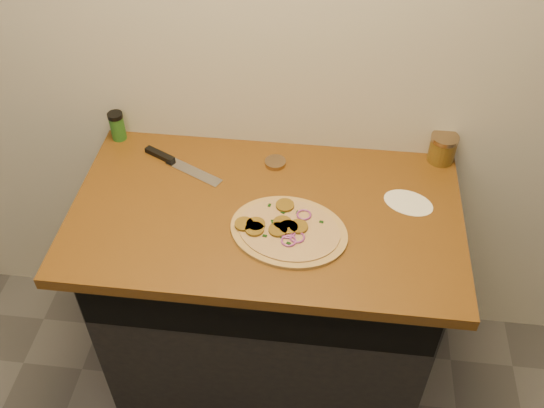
# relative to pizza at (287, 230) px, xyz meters

# --- Properties ---
(cabinet) EXTENTS (1.10, 0.60, 0.86)m
(cabinet) POSITION_rel_pizza_xyz_m (-0.07, 0.12, -0.48)
(cabinet) COLOR black
(cabinet) RESTS_ON ground
(countertop) EXTENTS (1.20, 0.70, 0.04)m
(countertop) POSITION_rel_pizza_xyz_m (-0.07, 0.09, -0.03)
(countertop) COLOR brown
(countertop) RESTS_ON cabinet
(pizza) EXTENTS (0.41, 0.41, 0.02)m
(pizza) POSITION_rel_pizza_xyz_m (0.00, 0.00, 0.00)
(pizza) COLOR tan
(pizza) RESTS_ON countertop
(chefs_knife) EXTENTS (0.29, 0.17, 0.02)m
(chefs_knife) POSITION_rel_pizza_xyz_m (-0.40, 0.27, -0.00)
(chefs_knife) COLOR #B7BAC1
(chefs_knife) RESTS_ON countertop
(mason_jar_lid) EXTENTS (0.07, 0.07, 0.01)m
(mason_jar_lid) POSITION_rel_pizza_xyz_m (-0.07, 0.30, -0.00)
(mason_jar_lid) COLOR #947856
(mason_jar_lid) RESTS_ON countertop
(salsa_jar) EXTENTS (0.09, 0.09, 0.10)m
(salsa_jar) POSITION_rel_pizza_xyz_m (0.48, 0.39, 0.04)
(salsa_jar) COLOR maroon
(salsa_jar) RESTS_ON countertop
(spice_shaker) EXTENTS (0.05, 0.05, 0.10)m
(spice_shaker) POSITION_rel_pizza_xyz_m (-0.62, 0.38, 0.04)
(spice_shaker) COLOR #26601E
(spice_shaker) RESTS_ON countertop
(flour_spill) EXTENTS (0.20, 0.20, 0.00)m
(flour_spill) POSITION_rel_pizza_xyz_m (0.36, 0.17, -0.01)
(flour_spill) COLOR white
(flour_spill) RESTS_ON countertop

